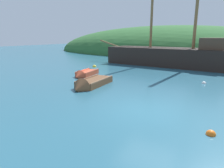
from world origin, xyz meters
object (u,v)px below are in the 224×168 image
at_px(rowboat_near_dock, 85,74).
at_px(buoy_yellow, 94,67).
at_px(buoy_orange, 211,135).
at_px(sailing_ship, 173,59).
at_px(rowboat_center, 90,85).
at_px(buoy_white, 204,84).

xyz_separation_m(rowboat_near_dock, buoy_yellow, (-2.33, 4.38, -0.12)).
relative_size(buoy_orange, buoy_yellow, 0.78).
relative_size(sailing_ship, buoy_orange, 52.18).
distance_m(buoy_orange, buoy_yellow, 16.05).
xyz_separation_m(sailing_ship, buoy_yellow, (-6.85, -5.29, -0.76)).
xyz_separation_m(rowboat_center, buoy_orange, (7.55, -2.98, -0.14)).
relative_size(sailing_ship, rowboat_near_dock, 5.64).
bearing_deg(buoy_orange, rowboat_near_dock, 151.07).
height_order(rowboat_near_dock, buoy_white, rowboat_near_dock).
distance_m(sailing_ship, rowboat_near_dock, 10.70).
bearing_deg(buoy_orange, buoy_yellow, 141.35).
height_order(buoy_yellow, buoy_white, buoy_yellow).
bearing_deg(rowboat_near_dock, buoy_white, 95.05).
xyz_separation_m(buoy_orange, buoy_yellow, (-12.54, 10.02, 0.00)).
bearing_deg(buoy_white, rowboat_near_dock, -165.33).
xyz_separation_m(buoy_orange, buoy_white, (-1.38, 7.95, 0.00)).
xyz_separation_m(sailing_ship, buoy_white, (4.30, -7.36, -0.76)).
bearing_deg(buoy_yellow, rowboat_near_dock, -62.04).
bearing_deg(rowboat_center, sailing_ship, 166.00).
distance_m(buoy_yellow, buoy_white, 11.34).
bearing_deg(buoy_orange, rowboat_center, 158.46).
relative_size(rowboat_near_dock, buoy_yellow, 7.18).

